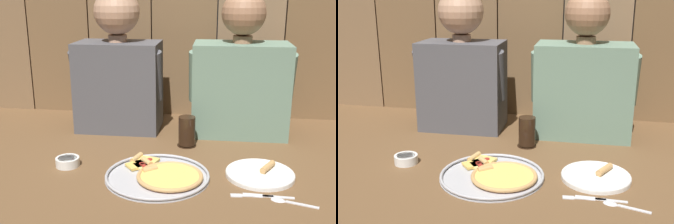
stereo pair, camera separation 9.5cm
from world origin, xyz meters
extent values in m
plane|color=brown|center=(0.00, 0.00, 0.00)|extent=(3.20, 3.20, 0.00)
cylinder|color=#B2B2B7|center=(-0.02, -0.07, 0.00)|extent=(0.35, 0.35, 0.01)
torus|color=#B2B2B7|center=(-0.02, -0.07, 0.01)|extent=(0.35, 0.35, 0.01)
cylinder|color=#B23823|center=(0.02, -0.08, 0.01)|extent=(0.21, 0.21, 0.00)
cylinder|color=#EFC660|center=(0.02, -0.08, 0.01)|extent=(0.20, 0.20, 0.01)
torus|color=tan|center=(0.02, -0.08, 0.01)|extent=(0.22, 0.22, 0.01)
cube|color=#EFC660|center=(-0.08, 0.04, 0.01)|extent=(0.09, 0.09, 0.01)
cylinder|color=tan|center=(-0.12, 0.05, 0.02)|extent=(0.04, 0.07, 0.02)
cylinder|color=#A3281E|center=(-0.07, 0.04, 0.02)|extent=(0.02, 0.02, 0.00)
cube|color=#F4D170|center=(-0.07, -0.01, 0.01)|extent=(0.09, 0.10, 0.01)
cylinder|color=tan|center=(-0.05, -0.05, 0.02)|extent=(0.05, 0.05, 0.02)
cylinder|color=#A3281E|center=(-0.07, -0.02, 0.02)|extent=(0.02, 0.02, 0.00)
cube|color=#EABC56|center=(-0.10, 0.00, 0.01)|extent=(0.09, 0.09, 0.01)
cylinder|color=tan|center=(-0.07, 0.02, 0.02)|extent=(0.05, 0.06, 0.02)
cylinder|color=#A3281E|center=(-0.09, 0.00, 0.02)|extent=(0.02, 0.02, 0.00)
cylinder|color=#A3281E|center=(-0.08, -0.01, 0.02)|extent=(0.02, 0.02, 0.00)
cylinder|color=white|center=(0.32, -0.02, 0.01)|extent=(0.23, 0.23, 0.01)
torus|color=white|center=(0.32, -0.02, 0.01)|extent=(0.23, 0.23, 0.01)
cylinder|color=tan|center=(0.35, 0.01, 0.02)|extent=(0.06, 0.08, 0.02)
cylinder|color=black|center=(0.05, 0.24, 0.00)|extent=(0.08, 0.08, 0.01)
cylinder|color=black|center=(0.05, 0.24, 0.06)|extent=(0.07, 0.07, 0.12)
cylinder|color=white|center=(-0.35, -0.02, 0.02)|extent=(0.08, 0.08, 0.03)
cylinder|color=#B23823|center=(-0.35, -0.02, 0.02)|extent=(0.07, 0.07, 0.02)
cube|color=silver|center=(0.30, -0.16, 0.00)|extent=(0.10, 0.02, 0.01)
cube|color=silver|center=(0.24, -0.17, 0.00)|extent=(0.04, 0.02, 0.01)
cube|color=silver|center=(0.36, -0.16, 0.00)|extent=(0.10, 0.02, 0.01)
cube|color=silver|center=(0.29, -0.16, 0.00)|extent=(0.06, 0.02, 0.00)
cube|color=silver|center=(0.43, -0.20, 0.00)|extent=(0.09, 0.04, 0.01)
ellipsoid|color=silver|center=(0.36, -0.18, 0.00)|extent=(0.05, 0.04, 0.01)
cube|color=#4C4C51|center=(-0.26, 0.43, 0.20)|extent=(0.36, 0.22, 0.39)
cylinder|color=tan|center=(-0.26, 0.43, 0.41)|extent=(0.08, 0.08, 0.03)
sphere|color=tan|center=(-0.26, 0.43, 0.52)|extent=(0.19, 0.19, 0.19)
sphere|color=brown|center=(-0.26, 0.44, 0.53)|extent=(0.18, 0.18, 0.18)
cylinder|color=#4C4C51|center=(-0.43, 0.39, 0.25)|extent=(0.08, 0.14, 0.23)
cylinder|color=#4C4C51|center=(-0.10, 0.39, 0.25)|extent=(0.08, 0.12, 0.23)
cube|color=slate|center=(0.26, 0.43, 0.20)|extent=(0.40, 0.23, 0.39)
cylinder|color=#9E7051|center=(0.26, 0.43, 0.41)|extent=(0.08, 0.08, 0.03)
sphere|color=#9E7051|center=(0.26, 0.43, 0.51)|extent=(0.18, 0.18, 0.18)
sphere|color=black|center=(0.26, 0.44, 0.53)|extent=(0.17, 0.17, 0.17)
cylinder|color=slate|center=(0.09, 0.39, 0.26)|extent=(0.08, 0.11, 0.23)
cylinder|color=slate|center=(0.44, 0.39, 0.26)|extent=(0.08, 0.13, 0.23)
camera|label=1|loc=(0.17, -1.32, 0.60)|focal=43.98mm
camera|label=2|loc=(0.26, -1.30, 0.60)|focal=43.98mm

